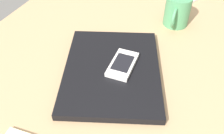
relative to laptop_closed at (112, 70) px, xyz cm
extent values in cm
cube|color=tan|center=(-8.08, -4.88, -2.45)|extent=(120.00, 80.00, 3.00)
cube|color=black|center=(0.00, 0.00, 0.00)|extent=(38.48, 34.11, 1.91)
cube|color=silver|center=(-1.56, 2.36, 1.51)|extent=(10.93, 6.13, 1.11)
cube|color=black|center=(-1.56, 2.36, 2.14)|extent=(6.80, 4.73, 0.14)
cylinder|color=#4C9360|center=(-29.94, 10.41, 3.92)|extent=(8.13, 8.13, 9.75)
torus|color=#4C9360|center=(-25.47, 10.41, 3.92)|extent=(6.36, 0.90, 6.36)
camera|label=1|loc=(43.47, 18.19, 45.03)|focal=39.54mm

